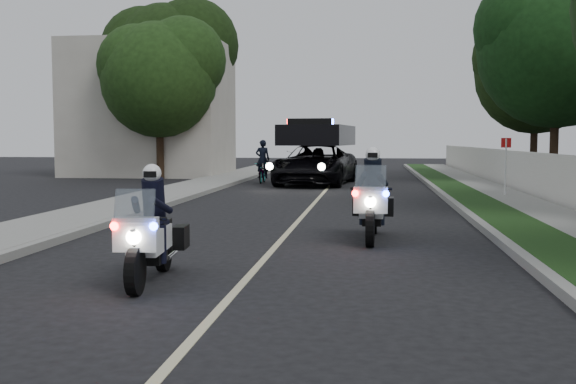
% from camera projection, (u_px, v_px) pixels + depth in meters
% --- Properties ---
extents(ground, '(120.00, 120.00, 0.00)m').
position_uv_depth(ground, '(245.00, 281.00, 9.24)').
color(ground, black).
rests_on(ground, ground).
extents(curb_right, '(0.20, 60.00, 0.15)m').
position_uv_depth(curb_right, '(458.00, 207.00, 18.63)').
color(curb_right, gray).
rests_on(curb_right, ground).
extents(grass_verge, '(1.20, 60.00, 0.16)m').
position_uv_depth(grass_verge, '(484.00, 207.00, 18.54)').
color(grass_verge, '#193814').
rests_on(grass_verge, ground).
extents(sidewalk_right, '(1.40, 60.00, 0.16)m').
position_uv_depth(sidewalk_right, '(533.00, 208.00, 18.38)').
color(sidewalk_right, gray).
rests_on(sidewalk_right, ground).
extents(property_wall, '(0.22, 60.00, 1.50)m').
position_uv_depth(property_wall, '(572.00, 183.00, 18.21)').
color(property_wall, beige).
rests_on(property_wall, ground).
extents(curb_left, '(0.20, 60.00, 0.15)m').
position_uv_depth(curb_left, '(170.00, 203.00, 19.63)').
color(curb_left, gray).
rests_on(curb_left, ground).
extents(sidewalk_left, '(2.00, 60.00, 0.16)m').
position_uv_depth(sidewalk_left, '(134.00, 203.00, 19.77)').
color(sidewalk_left, gray).
rests_on(sidewalk_left, ground).
extents(building_far, '(8.00, 6.00, 7.00)m').
position_uv_depth(building_far, '(151.00, 110.00, 35.91)').
color(building_far, '#A8A396').
rests_on(building_far, ground).
extents(lane_marking, '(0.12, 50.00, 0.01)m').
position_uv_depth(lane_marking, '(310.00, 207.00, 19.13)').
color(lane_marking, '#BFB78C').
rests_on(lane_marking, ground).
extents(police_moto_left, '(0.82, 1.94, 1.61)m').
position_uv_depth(police_moto_left, '(151.00, 282.00, 9.21)').
color(police_moto_left, silver).
rests_on(police_moto_left, ground).
extents(police_moto_right, '(0.81, 2.13, 1.79)m').
position_uv_depth(police_moto_right, '(372.00, 240.00, 13.05)').
color(police_moto_right, silver).
rests_on(police_moto_right, ground).
extents(police_suv, '(3.54, 6.42, 2.98)m').
position_uv_depth(police_suv, '(316.00, 185.00, 28.81)').
color(police_suv, black).
rests_on(police_suv, ground).
extents(bicycle, '(0.64, 1.71, 0.89)m').
position_uv_depth(bicycle, '(263.00, 183.00, 29.97)').
color(bicycle, black).
rests_on(bicycle, ground).
extents(cyclist, '(0.67, 0.49, 1.71)m').
position_uv_depth(cyclist, '(263.00, 183.00, 29.97)').
color(cyclist, black).
rests_on(cyclist, ground).
extents(sign_post, '(0.40, 0.40, 2.05)m').
position_uv_depth(sign_post, '(505.00, 199.00, 21.76)').
color(sign_post, '#A80C18').
rests_on(sign_post, ground).
extents(tree_right_d, '(7.21, 7.21, 11.14)m').
position_uv_depth(tree_right_d, '(553.00, 184.00, 28.88)').
color(tree_right_d, '#143812').
rests_on(tree_right_d, ground).
extents(tree_right_e, '(7.43, 7.43, 10.21)m').
position_uv_depth(tree_right_e, '(533.00, 177.00, 34.53)').
color(tree_right_e, '#1B3310').
rests_on(tree_right_e, ground).
extents(tree_left_near, '(6.50, 6.50, 9.30)m').
position_uv_depth(tree_left_near, '(161.00, 179.00, 32.87)').
color(tree_left_near, '#1F3E14').
rests_on(tree_left_near, ground).
extents(tree_left_far, '(8.62, 8.62, 11.59)m').
position_uv_depth(tree_left_far, '(168.00, 173.00, 38.10)').
color(tree_left_far, black).
rests_on(tree_left_far, ground).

